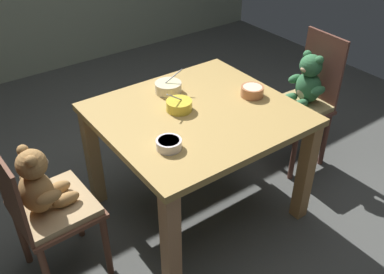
{
  "coord_description": "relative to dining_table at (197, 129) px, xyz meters",
  "views": [
    {
      "loc": [
        -1.23,
        -1.65,
        1.96
      ],
      "look_at": [
        0.0,
        0.05,
        0.52
      ],
      "focal_mm": 40.21,
      "sensor_mm": 36.0,
      "label": 1
    }
  ],
  "objects": [
    {
      "name": "ground_plane",
      "position": [
        0.0,
        0.0,
        -0.62
      ],
      "size": [
        5.2,
        5.2,
        0.04
      ],
      "color": "#484A47"
    },
    {
      "name": "dining_table",
      "position": [
        0.0,
        0.0,
        0.0
      ],
      "size": [
        1.07,
        0.98,
        0.72
      ],
      "color": "#AC8949",
      "rests_on": "ground_plane"
    },
    {
      "name": "teddy_chair_near_left",
      "position": [
        -0.91,
        0.02,
        -0.06
      ],
      "size": [
        0.4,
        0.43,
        0.86
      ],
      "rotation": [
        0.0,
        0.0,
        0.04
      ],
      "color": "brown",
      "rests_on": "ground_plane"
    },
    {
      "name": "teddy_chair_near_right",
      "position": [
        0.91,
        -0.01,
        -0.04
      ],
      "size": [
        0.38,
        0.38,
        0.95
      ],
      "rotation": [
        0.0,
        0.0,
        3.1
      ],
      "color": "brown",
      "rests_on": "ground_plane"
    },
    {
      "name": "porridge_bowl_white_near_left",
      "position": [
        -0.32,
        -0.2,
        0.14
      ],
      "size": [
        0.13,
        0.13,
        0.05
      ],
      "color": "white",
      "rests_on": "dining_table"
    },
    {
      "name": "porridge_bowl_yellow_center",
      "position": [
        -0.07,
        0.07,
        0.15
      ],
      "size": [
        0.16,
        0.15,
        0.13
      ],
      "color": "gold",
      "rests_on": "dining_table"
    },
    {
      "name": "porridge_bowl_terracotta_near_right",
      "position": [
        0.37,
        -0.05,
        0.15
      ],
      "size": [
        0.14,
        0.14,
        0.06
      ],
      "color": "#BB714A",
      "rests_on": "dining_table"
    },
    {
      "name": "porridge_bowl_cream_far_center",
      "position": [
        -0.01,
        0.28,
        0.15
      ],
      "size": [
        0.17,
        0.16,
        0.14
      ],
      "color": "beige",
      "rests_on": "dining_table"
    }
  ]
}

